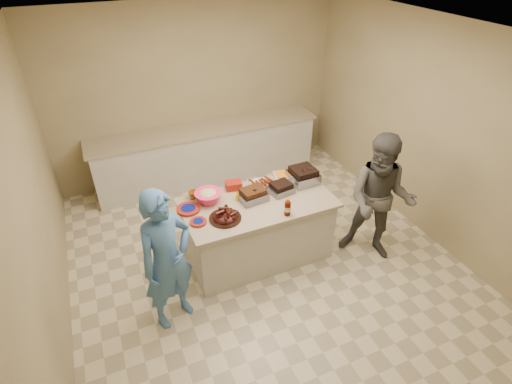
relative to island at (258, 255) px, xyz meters
name	(u,v)px	position (x,y,z in m)	size (l,w,h in m)	color
room	(264,261)	(0.02, -0.14, 0.00)	(4.50, 5.00, 2.70)	tan
back_counter	(207,153)	(0.02, 2.06, 0.45)	(3.60, 0.64, 0.90)	beige
island	(258,255)	(0.00, 0.00, 0.00)	(1.76, 0.93, 0.83)	beige
rib_platter	(225,219)	(-0.46, -0.16, 0.83)	(0.36, 0.36, 0.14)	#380D09
pulled_pork_tray	(253,200)	(-0.04, 0.05, 0.83)	(0.31, 0.24, 0.09)	#47230F
brisket_tray	(281,192)	(0.33, 0.06, 0.83)	(0.27, 0.22, 0.08)	black
roasting_pan	(303,182)	(0.69, 0.17, 0.83)	(0.33, 0.33, 0.13)	gray
coleslaw_bowl	(209,202)	(-0.52, 0.22, 0.83)	(0.32, 0.32, 0.22)	#FF2E65
sausage_plate	(262,185)	(0.19, 0.29, 0.83)	(0.33, 0.33, 0.05)	silver
mac_cheese_dish	(285,178)	(0.53, 0.33, 0.83)	(0.28, 0.21, 0.08)	orange
bbq_bottle_a	(288,214)	(0.21, -0.36, 0.83)	(0.06, 0.06, 0.18)	#3E0D02
bbq_bottle_b	(287,215)	(0.19, -0.37, 0.83)	(0.07, 0.07, 0.21)	#3E0D02
mustard_bottle	(238,200)	(-0.20, 0.12, 0.83)	(0.04, 0.04, 0.12)	#FFB600
sauce_bowl	(245,198)	(-0.11, 0.13, 0.83)	(0.15, 0.05, 0.15)	silver
plate_stack_large	(188,210)	(-0.78, 0.15, 0.83)	(0.27, 0.27, 0.03)	maroon
plate_stack_small	(198,223)	(-0.75, -0.11, 0.83)	(0.18, 0.18, 0.03)	maroon
plastic_cup	(193,198)	(-0.67, 0.36, 0.83)	(0.11, 0.10, 0.11)	#965F1A
basket_stack	(234,189)	(-0.16, 0.37, 0.83)	(0.19, 0.14, 0.10)	maroon
guest_blue	(176,314)	(-1.18, -0.51, 0.00)	(0.58, 1.59, 0.38)	#4475B0
guest_gray	(369,252)	(1.34, -0.53, 0.00)	(0.80, 1.64, 0.62)	#54524B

